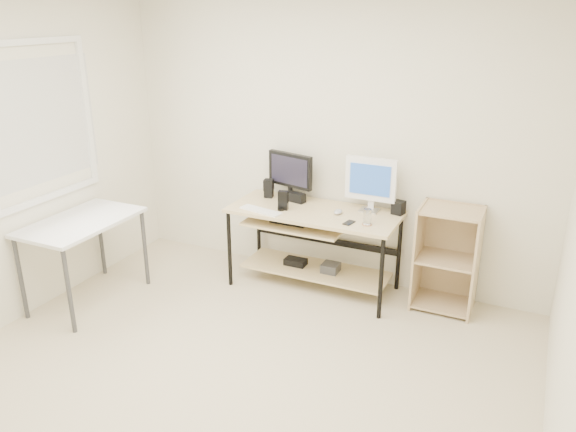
{
  "coord_description": "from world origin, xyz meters",
  "views": [
    {
      "loc": [
        1.75,
        -2.64,
        2.42
      ],
      "look_at": [
        -0.09,
        1.3,
        0.8
      ],
      "focal_mm": 35.0,
      "sensor_mm": 36.0,
      "label": 1
    }
  ],
  "objects_px": {
    "side_table": "(82,229)",
    "shelf_unit": "(448,257)",
    "white_imac": "(371,181)",
    "black_monitor": "(290,173)",
    "desk": "(311,232)",
    "audio_controller": "(283,200)"
  },
  "relations": [
    {
      "from": "desk",
      "to": "shelf_unit",
      "type": "distance_m",
      "value": 1.19
    },
    {
      "from": "desk",
      "to": "side_table",
      "type": "height_order",
      "value": "same"
    },
    {
      "from": "shelf_unit",
      "to": "white_imac",
      "type": "bearing_deg",
      "value": 178.4
    },
    {
      "from": "desk",
      "to": "audio_controller",
      "type": "bearing_deg",
      "value": -155.77
    },
    {
      "from": "shelf_unit",
      "to": "side_table",
      "type": "bearing_deg",
      "value": -156.67
    },
    {
      "from": "shelf_unit",
      "to": "black_monitor",
      "type": "relative_size",
      "value": 1.92
    },
    {
      "from": "desk",
      "to": "shelf_unit",
      "type": "height_order",
      "value": "shelf_unit"
    },
    {
      "from": "side_table",
      "to": "shelf_unit",
      "type": "xyz_separation_m",
      "value": [
        2.83,
        1.22,
        -0.22
      ]
    },
    {
      "from": "side_table",
      "to": "white_imac",
      "type": "bearing_deg",
      "value": 30.3
    },
    {
      "from": "side_table",
      "to": "black_monitor",
      "type": "height_order",
      "value": "black_monitor"
    },
    {
      "from": "shelf_unit",
      "to": "white_imac",
      "type": "relative_size",
      "value": 1.88
    },
    {
      "from": "side_table",
      "to": "white_imac",
      "type": "distance_m",
      "value": 2.48
    },
    {
      "from": "black_monitor",
      "to": "side_table",
      "type": "bearing_deg",
      "value": -123.09
    },
    {
      "from": "black_monitor",
      "to": "desk",
      "type": "bearing_deg",
      "value": -19.6
    },
    {
      "from": "shelf_unit",
      "to": "white_imac",
      "type": "height_order",
      "value": "white_imac"
    },
    {
      "from": "side_table",
      "to": "shelf_unit",
      "type": "height_order",
      "value": "shelf_unit"
    },
    {
      "from": "side_table",
      "to": "black_monitor",
      "type": "distance_m",
      "value": 1.88
    },
    {
      "from": "desk",
      "to": "white_imac",
      "type": "xyz_separation_m",
      "value": [
        0.47,
        0.18,
        0.49
      ]
    },
    {
      "from": "black_monitor",
      "to": "white_imac",
      "type": "distance_m",
      "value": 0.77
    },
    {
      "from": "white_imac",
      "to": "black_monitor",
      "type": "bearing_deg",
      "value": 178.71
    },
    {
      "from": "side_table",
      "to": "audio_controller",
      "type": "height_order",
      "value": "audio_controller"
    },
    {
      "from": "audio_controller",
      "to": "black_monitor",
      "type": "bearing_deg",
      "value": 92.12
    }
  ]
}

